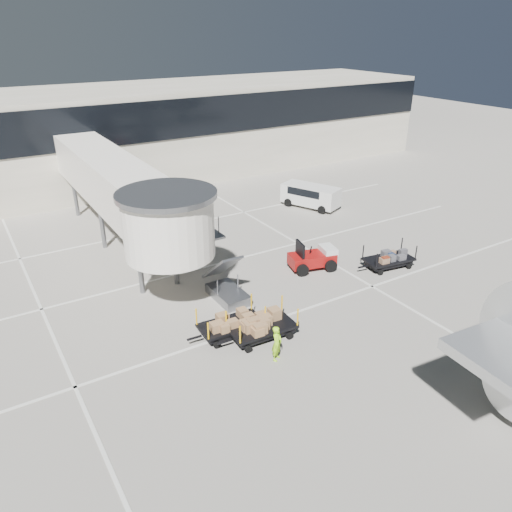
% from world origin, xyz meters
% --- Properties ---
extents(ground, '(140.00, 140.00, 0.00)m').
position_xyz_m(ground, '(0.00, 0.00, 0.00)').
color(ground, '#A7A195').
rests_on(ground, ground).
extents(lane_markings, '(40.00, 30.00, 0.02)m').
position_xyz_m(lane_markings, '(-0.67, 9.33, 0.01)').
color(lane_markings, silver).
rests_on(lane_markings, ground).
extents(terminal, '(64.00, 12.11, 15.20)m').
position_xyz_m(terminal, '(-0.35, 29.94, 4.11)').
color(terminal, beige).
rests_on(terminal, ground).
extents(jet_bridge, '(5.70, 20.40, 6.03)m').
position_xyz_m(jet_bridge, '(-3.97, 12.26, 4.28)').
color(jet_bridge, white).
rests_on(jet_bridge, ground).
extents(baggage_tug, '(2.94, 2.27, 1.78)m').
position_xyz_m(baggage_tug, '(4.60, 5.54, 0.65)').
color(baggage_tug, maroon).
rests_on(baggage_tug, ground).
extents(suitcase_cart, '(3.67, 1.85, 1.41)m').
position_xyz_m(suitcase_cart, '(8.41, 3.32, 0.51)').
color(suitcase_cart, black).
rests_on(suitcase_cart, ground).
extents(box_cart_near, '(3.82, 1.69, 1.48)m').
position_xyz_m(box_cart_near, '(-1.79, 1.05, 0.62)').
color(box_cart_near, black).
rests_on(box_cart_near, ground).
extents(box_cart_far, '(3.71, 1.64, 1.44)m').
position_xyz_m(box_cart_far, '(-2.76, 2.00, 0.54)').
color(box_cart_far, black).
rests_on(box_cart_far, ground).
extents(ground_worker, '(0.71, 0.65, 1.63)m').
position_xyz_m(ground_worker, '(-2.13, -0.67, 0.82)').
color(ground_worker, '#9BEF19').
rests_on(ground_worker, ground).
extents(minivan, '(3.47, 4.85, 1.71)m').
position_xyz_m(minivan, '(11.04, 14.44, 1.02)').
color(minivan, silver).
rests_on(minivan, ground).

